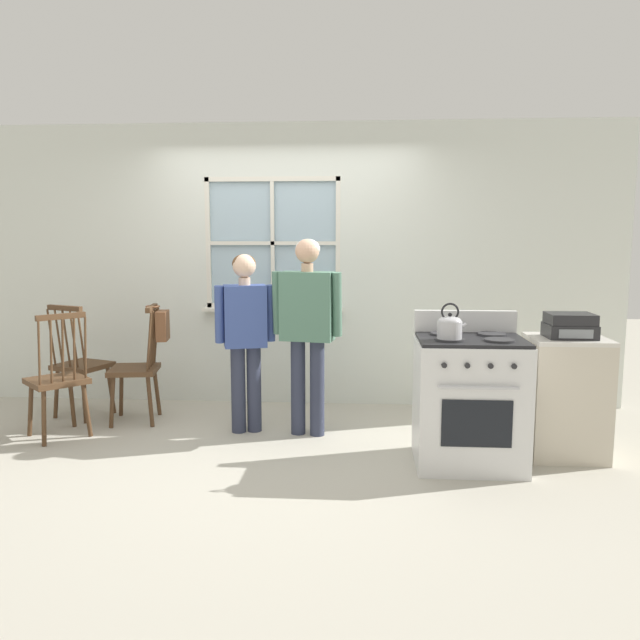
{
  "coord_description": "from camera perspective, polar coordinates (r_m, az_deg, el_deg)",
  "views": [
    {
      "loc": [
        0.74,
        -4.61,
        1.64
      ],
      "look_at": [
        0.4,
        0.11,
        1.0
      ],
      "focal_mm": 35.0,
      "sensor_mm": 36.0,
      "label": 1
    }
  ],
  "objects": [
    {
      "name": "ground_plane",
      "position": [
        4.95,
        -4.82,
        -11.67
      ],
      "size": [
        16.0,
        16.0,
        0.0
      ],
      "primitive_type": "plane",
      "color": "#B2AD9E"
    },
    {
      "name": "wall_back",
      "position": [
        6.06,
        -2.83,
        4.8
      ],
      "size": [
        6.4,
        0.16,
        2.7
      ],
      "color": "silver",
      "rests_on": "ground_plane"
    },
    {
      "name": "chair_by_window",
      "position": [
        5.75,
        -16.4,
        -4.36
      ],
      "size": [
        0.46,
        0.48,
        1.04
      ],
      "rotation": [
        0.0,
        0.0,
        -1.42
      ],
      "color": "#4C331E",
      "rests_on": "ground_plane"
    },
    {
      "name": "chair_near_wall",
      "position": [
        6.06,
        -21.03,
        -3.94
      ],
      "size": [
        0.53,
        0.52,
        1.04
      ],
      "rotation": [
        0.0,
        0.0,
        2.78
      ],
      "color": "#4C331E",
      "rests_on": "ground_plane"
    },
    {
      "name": "chair_center_cluster",
      "position": [
        5.52,
        -22.84,
        -5.16
      ],
      "size": [
        0.58,
        0.58,
        1.04
      ],
      "rotation": [
        0.0,
        0.0,
        -2.33
      ],
      "color": "#4C331E",
      "rests_on": "ground_plane"
    },
    {
      "name": "person_elderly_left",
      "position": [
        5.19,
        -6.85,
        -0.68
      ],
      "size": [
        0.51,
        0.3,
        1.49
      ],
      "rotation": [
        0.0,
        0.0,
        0.28
      ],
      "color": "#2D3347",
      "rests_on": "ground_plane"
    },
    {
      "name": "person_teen_center",
      "position": [
        5.06,
        -1.16,
        0.19
      ],
      "size": [
        0.59,
        0.28,
        1.62
      ],
      "rotation": [
        0.0,
        0.0,
        -0.17
      ],
      "color": "#2D3347",
      "rests_on": "ground_plane"
    },
    {
      "name": "stove",
      "position": [
        4.63,
        13.47,
        -7.1
      ],
      "size": [
        0.76,
        0.68,
        1.08
      ],
      "color": "silver",
      "rests_on": "ground_plane"
    },
    {
      "name": "kettle",
      "position": [
        4.37,
        11.78,
        -0.56
      ],
      "size": [
        0.21,
        0.17,
        0.25
      ],
      "color": "#B7B7BC",
      "rests_on": "stove"
    },
    {
      "name": "potted_plant",
      "position": [
        6.0,
        -3.48,
        1.97
      ],
      "size": [
        0.14,
        0.13,
        0.31
      ],
      "color": "#42474C",
      "rests_on": "wall_back"
    },
    {
      "name": "handbag",
      "position": [
        5.64,
        -14.23,
        -0.43
      ],
      "size": [
        0.21,
        0.23,
        0.31
      ],
      "color": "brown",
      "rests_on": "chair_by_window"
    },
    {
      "name": "side_counter",
      "position": [
        5.02,
        21.49,
        -6.55
      ],
      "size": [
        0.55,
        0.5,
        0.9
      ],
      "color": "beige",
      "rests_on": "ground_plane"
    },
    {
      "name": "stereo",
      "position": [
        4.9,
        21.88,
        -0.5
      ],
      "size": [
        0.34,
        0.29,
        0.18
      ],
      "color": "#232326",
      "rests_on": "side_counter"
    }
  ]
}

